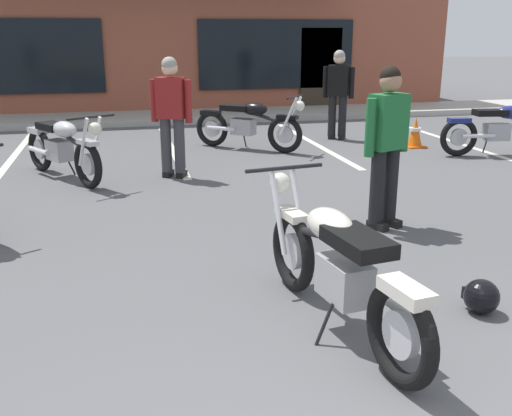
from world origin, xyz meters
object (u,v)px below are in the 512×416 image
at_px(motorcycle_red_sportbike, 503,128).
at_px(person_near_building, 387,138).
at_px(motorcycle_foreground_classic, 337,266).
at_px(helmet_on_pavement, 481,296).
at_px(person_by_back_row, 338,89).
at_px(person_in_shorts_foreground, 171,110).
at_px(traffic_cone, 415,133).
at_px(motorcycle_blue_standard, 62,147).
at_px(motorcycle_silver_naked, 248,123).

distance_m(motorcycle_red_sportbike, person_near_building, 4.71).
height_order(motorcycle_foreground_classic, helmet_on_pavement, motorcycle_foreground_classic).
distance_m(motorcycle_red_sportbike, person_by_back_row, 3.02).
relative_size(person_in_shorts_foreground, helmet_on_pavement, 6.44).
bearing_deg(traffic_cone, person_by_back_row, 134.85).
xyz_separation_m(motorcycle_blue_standard, person_in_shorts_foreground, (1.51, -0.23, 0.49)).
xyz_separation_m(motorcycle_blue_standard, traffic_cone, (5.96, 1.07, -0.20)).
bearing_deg(motorcycle_red_sportbike, person_by_back_row, 135.51).
distance_m(person_near_building, helmet_on_pavement, 2.19).
distance_m(motorcycle_foreground_classic, motorcycle_silver_naked, 6.53).
relative_size(motorcycle_blue_standard, traffic_cone, 3.55).
bearing_deg(person_by_back_row, motorcycle_blue_standard, -156.21).
xyz_separation_m(person_near_building, traffic_cone, (2.52, 4.04, -0.69)).
bearing_deg(person_by_back_row, motorcycle_foreground_classic, -110.86).
bearing_deg(helmet_on_pavement, person_near_building, 85.64).
height_order(person_near_building, helmet_on_pavement, person_near_building).
distance_m(motorcycle_blue_standard, traffic_cone, 6.06).
distance_m(motorcycle_silver_naked, person_in_shorts_foreground, 2.35).
distance_m(motorcycle_foreground_classic, motorcycle_red_sportbike, 6.98).
bearing_deg(helmet_on_pavement, motorcycle_silver_naked, 92.61).
distance_m(person_by_back_row, traffic_cone, 1.68).
bearing_deg(motorcycle_blue_standard, person_by_back_row, 23.79).
bearing_deg(person_near_building, motorcycle_red_sportbike, 40.50).
distance_m(motorcycle_blue_standard, helmet_on_pavement, 6.00).
distance_m(person_near_building, traffic_cone, 4.81).
bearing_deg(motorcycle_red_sportbike, person_in_shorts_foreground, -176.89).
distance_m(motorcycle_silver_naked, person_by_back_row, 2.05).
distance_m(motorcycle_silver_naked, traffic_cone, 3.01).
height_order(motorcycle_red_sportbike, motorcycle_blue_standard, same).
height_order(motorcycle_red_sportbike, traffic_cone, motorcycle_red_sportbike).
height_order(motorcycle_foreground_classic, person_by_back_row, person_by_back_row).
relative_size(motorcycle_foreground_classic, person_by_back_row, 1.25).
relative_size(motorcycle_silver_naked, helmet_on_pavement, 6.71).
xyz_separation_m(motorcycle_red_sportbike, traffic_cone, (-1.04, 1.00, -0.20)).
bearing_deg(person_in_shorts_foreground, motorcycle_red_sportbike, 3.11).
height_order(person_in_shorts_foreground, person_by_back_row, same).
xyz_separation_m(motorcycle_red_sportbike, motorcycle_silver_naked, (-4.01, 1.45, 0.00)).
xyz_separation_m(person_by_back_row, traffic_cone, (1.08, -1.09, -0.69)).
bearing_deg(person_in_shorts_foreground, motorcycle_silver_naked, 49.76).
relative_size(motorcycle_silver_naked, person_by_back_row, 1.04).
distance_m(person_in_shorts_foreground, person_by_back_row, 4.13).
height_order(motorcycle_silver_naked, motorcycle_blue_standard, same).
xyz_separation_m(motorcycle_silver_naked, helmet_on_pavement, (0.30, -6.52, -0.33)).
xyz_separation_m(motorcycle_silver_naked, person_by_back_row, (1.89, 0.63, 0.49)).
distance_m(person_by_back_row, person_near_building, 5.33).
xyz_separation_m(motorcycle_red_sportbike, person_near_building, (-3.56, -3.04, 0.49)).
distance_m(motorcycle_red_sportbike, motorcycle_silver_naked, 4.27).
bearing_deg(person_by_back_row, traffic_cone, -45.15).
bearing_deg(motorcycle_silver_naked, motorcycle_blue_standard, -153.10).
bearing_deg(motorcycle_silver_naked, motorcycle_red_sportbike, -19.92).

